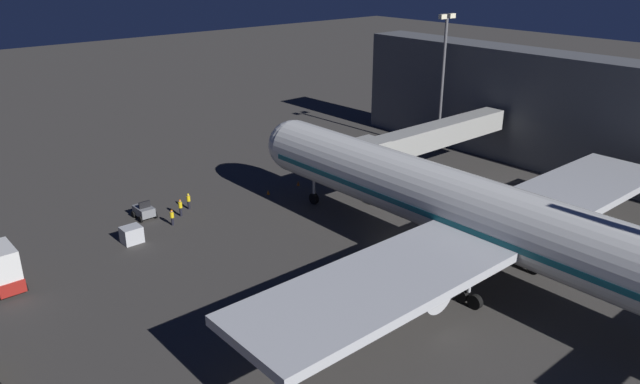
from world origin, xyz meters
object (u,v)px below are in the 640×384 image
at_px(ground_crew_marshaller_fwd, 180,207).
at_px(ground_crew_under_port_wing, 189,200).
at_px(traffic_cone_nose_port, 298,183).
at_px(traffic_cone_nose_starboard, 268,192).
at_px(jet_bridge, 424,139).
at_px(baggage_tug_spare, 144,211).
at_px(baggage_container_mid_row, 132,235).
at_px(airliner_at_gate, 495,220).
at_px(catering_truck, 2,267).
at_px(apron_floodlight_mast, 443,74).
at_px(ground_crew_near_nose_gear, 172,217).

xyz_separation_m(ground_crew_marshaller_fwd, ground_crew_under_port_wing, (-1.58, -1.11, -0.04)).
distance_m(traffic_cone_nose_port, traffic_cone_nose_starboard, 4.40).
bearing_deg(jet_bridge, baggage_tug_spare, -23.86).
distance_m(baggage_container_mid_row, ground_crew_under_port_wing, 8.91).
xyz_separation_m(jet_bridge, baggage_tug_spare, (28.92, -12.79, -5.09)).
relative_size(airliner_at_gate, ground_crew_under_port_wing, 32.67).
relative_size(jet_bridge, ground_crew_marshaller_fwd, 13.21).
bearing_deg(catering_truck, ground_crew_marshaller_fwd, -168.64).
distance_m(jet_bridge, apron_floodlight_mast, 15.35).
relative_size(airliner_at_gate, baggage_container_mid_row, 31.80).
bearing_deg(traffic_cone_nose_port, baggage_tug_spare, -9.74).
bearing_deg(apron_floodlight_mast, baggage_tug_spare, -7.16).
bearing_deg(catering_truck, baggage_tug_spare, -159.20).
distance_m(baggage_tug_spare, ground_crew_near_nose_gear, 3.81).
relative_size(airliner_at_gate, catering_truck, 11.33).
distance_m(ground_crew_near_nose_gear, ground_crew_under_port_wing, 4.25).
distance_m(baggage_container_mid_row, ground_crew_near_nose_gear, 4.89).
xyz_separation_m(apron_floodlight_mast, ground_crew_marshaller_fwd, (38.24, -3.15, -9.64)).
xyz_separation_m(airliner_at_gate, traffic_cone_nose_starboard, (2.20, -28.08, -5.44)).
bearing_deg(ground_crew_marshaller_fwd, airliner_at_gate, 113.62).
relative_size(airliner_at_gate, ground_crew_marshaller_fwd, 31.40).
height_order(apron_floodlight_mast, ground_crew_near_nose_gear, apron_floodlight_mast).
xyz_separation_m(airliner_at_gate, baggage_container_mid_row, (19.30, -26.62, -4.92)).
height_order(baggage_container_mid_row, traffic_cone_nose_starboard, baggage_container_mid_row).
height_order(catering_truck, traffic_cone_nose_starboard, catering_truck).
bearing_deg(catering_truck, traffic_cone_nose_port, -175.54).
relative_size(baggage_container_mid_row, traffic_cone_nose_port, 3.34).
bearing_deg(ground_crew_near_nose_gear, traffic_cone_nose_port, -178.44).
height_order(ground_crew_near_nose_gear, traffic_cone_nose_starboard, ground_crew_near_nose_gear).
relative_size(catering_truck, traffic_cone_nose_port, 9.39).
xyz_separation_m(jet_bridge, baggage_container_mid_row, (32.36, -8.22, -5.07)).
bearing_deg(airliner_at_gate, catering_truck, -39.61).
height_order(airliner_at_gate, baggage_tug_spare, airliner_at_gate).
relative_size(jet_bridge, ground_crew_under_port_wing, 13.75).
distance_m(airliner_at_gate, jet_bridge, 22.56).
relative_size(ground_crew_marshaller_fwd, traffic_cone_nose_port, 3.39).
height_order(airliner_at_gate, ground_crew_marshaller_fwd, airliner_at_gate).
relative_size(apron_floodlight_mast, ground_crew_marshaller_fwd, 9.90).
bearing_deg(baggage_tug_spare, ground_crew_near_nose_gear, 110.81).
distance_m(jet_bridge, ground_crew_near_nose_gear, 29.49).
relative_size(catering_truck, baggage_container_mid_row, 2.81).
xyz_separation_m(ground_crew_near_nose_gear, ground_crew_under_port_wing, (-3.35, -2.62, 0.06)).
bearing_deg(traffic_cone_nose_starboard, jet_bridge, 147.57).
height_order(jet_bridge, catering_truck, jet_bridge).
xyz_separation_m(baggage_container_mid_row, ground_crew_marshaller_fwd, (-6.56, -2.52, 0.23)).
bearing_deg(traffic_cone_nose_port, ground_crew_marshaller_fwd, -4.03).
bearing_deg(apron_floodlight_mast, baggage_container_mid_row, -0.80).
distance_m(apron_floodlight_mast, catering_truck, 56.99).
bearing_deg(baggage_tug_spare, baggage_container_mid_row, 53.07).
bearing_deg(baggage_tug_spare, airliner_at_gate, 116.97).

